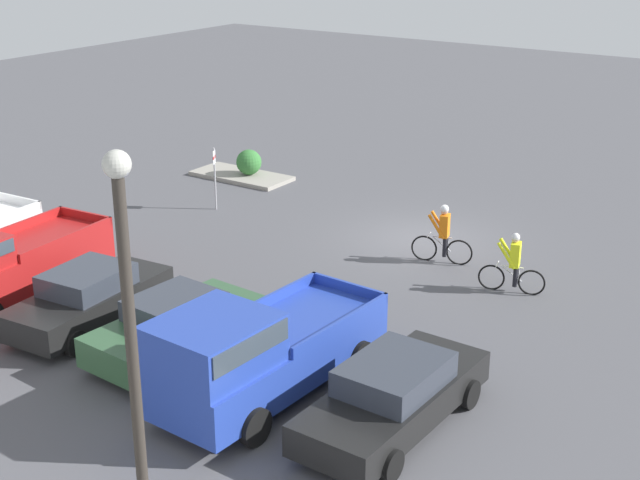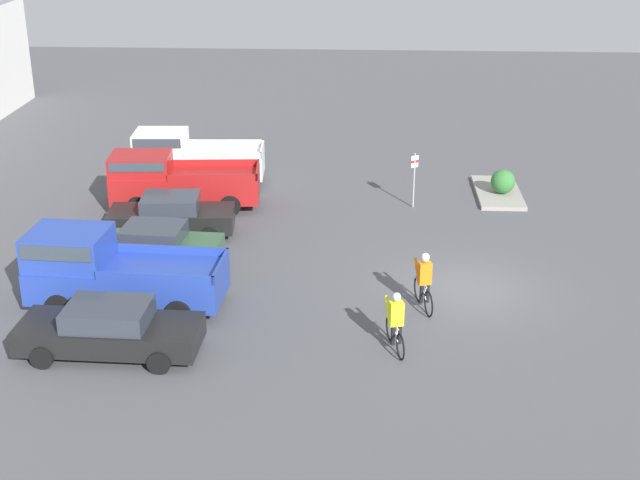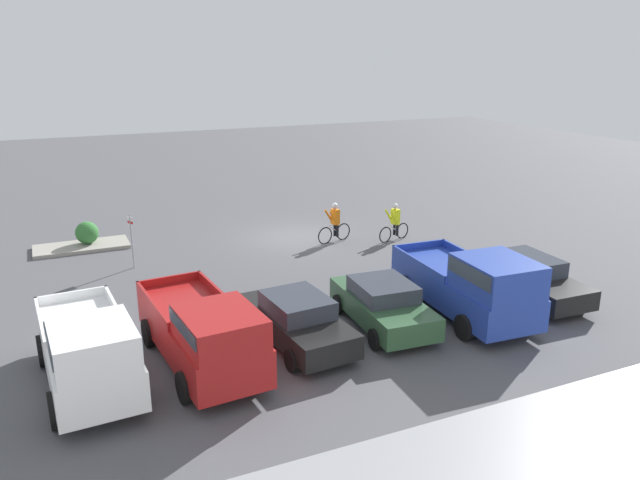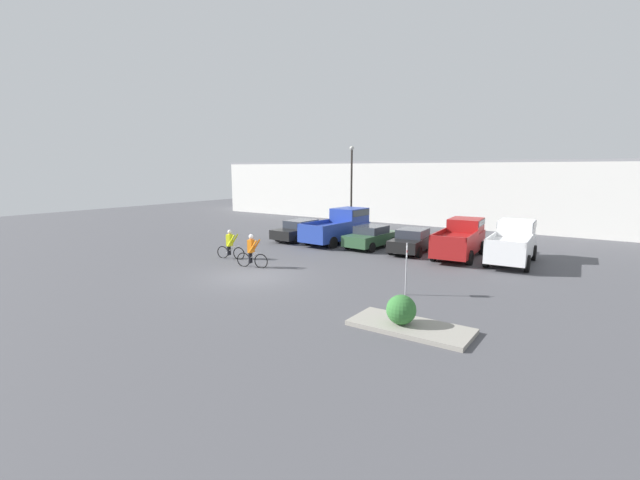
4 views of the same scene
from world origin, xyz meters
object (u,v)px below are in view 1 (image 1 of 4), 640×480
(lamppost, at_px, (133,361))
(fire_lane_sign, at_px, (215,172))
(sedan_2, at_px, (89,297))
(cyclist_0, at_px, (443,234))
(sedan_1, at_px, (176,325))
(cyclist_1, at_px, (513,263))
(pickup_truck_0, at_px, (253,351))
(shrub, at_px, (249,162))
(sedan_0, at_px, (394,395))

(lamppost, bearing_deg, fire_lane_sign, -52.61)
(sedan_2, height_order, fire_lane_sign, fire_lane_sign)
(cyclist_0, bearing_deg, sedan_1, 73.84)
(cyclist_1, xyz_separation_m, fire_lane_sign, (11.02, -0.96, 0.48))
(pickup_truck_0, distance_m, fire_lane_sign, 12.78)
(pickup_truck_0, height_order, cyclist_1, pickup_truck_0)
(lamppost, bearing_deg, sedan_2, -37.39)
(sedan_2, bearing_deg, shrub, -69.01)
(sedan_2, relative_size, shrub, 4.67)
(sedan_0, bearing_deg, lamppost, 85.15)
(pickup_truck_0, height_order, sedan_1, pickup_truck_0)
(sedan_0, bearing_deg, fire_lane_sign, -35.89)
(sedan_1, relative_size, lamppost, 0.63)
(sedan_2, distance_m, cyclist_0, 9.99)
(lamppost, bearing_deg, pickup_truck_0, -66.75)
(lamppost, bearing_deg, sedan_0, -94.85)
(cyclist_0, bearing_deg, sedan_2, 58.28)
(pickup_truck_0, height_order, fire_lane_sign, pickup_truck_0)
(sedan_0, distance_m, sedan_1, 5.60)
(pickup_truck_0, distance_m, sedan_1, 2.89)
(shrub, bearing_deg, lamppost, 124.63)
(sedan_2, height_order, shrub, sedan_2)
(sedan_1, relative_size, cyclist_1, 2.49)
(sedan_1, distance_m, lamppost, 8.56)
(sedan_0, xyz_separation_m, shrub, (13.05, -11.99, -0.08))
(fire_lane_sign, xyz_separation_m, shrub, (1.37, -3.55, -0.67))
(sedan_0, height_order, sedan_1, sedan_0)
(shrub, bearing_deg, fire_lane_sign, 111.16)
(lamppost, height_order, shrub, lamppost)
(shrub, bearing_deg, cyclist_1, 160.04)
(cyclist_0, bearing_deg, fire_lane_sign, -0.50)
(pickup_truck_0, xyz_separation_m, cyclist_1, (-2.18, -8.26, -0.35))
(sedan_1, distance_m, cyclist_1, 9.05)
(pickup_truck_0, relative_size, cyclist_1, 3.29)
(pickup_truck_0, height_order, cyclist_0, pickup_truck_0)
(sedan_2, distance_m, cyclist_1, 10.86)
(pickup_truck_0, distance_m, shrub, 16.36)
(cyclist_1, height_order, fire_lane_sign, fire_lane_sign)
(lamppost, bearing_deg, sedan_1, -50.04)
(sedan_1, height_order, sedan_2, sedan_2)
(lamppost, bearing_deg, cyclist_1, -89.44)
(cyclist_0, distance_m, fire_lane_sign, 8.54)
(sedan_0, xyz_separation_m, fire_lane_sign, (11.68, -8.45, 0.59))
(sedan_0, distance_m, cyclist_0, 8.95)
(sedan_1, distance_m, sedan_2, 2.80)
(sedan_0, bearing_deg, pickup_truck_0, 15.27)
(sedan_0, bearing_deg, shrub, -42.59)
(sedan_0, relative_size, fire_lane_sign, 2.25)
(pickup_truck_0, distance_m, sedan_2, 5.62)
(sedan_2, xyz_separation_m, cyclist_1, (-7.75, -7.62, 0.10))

